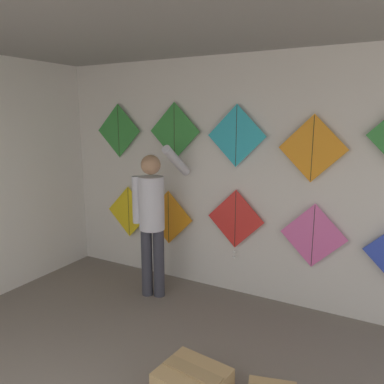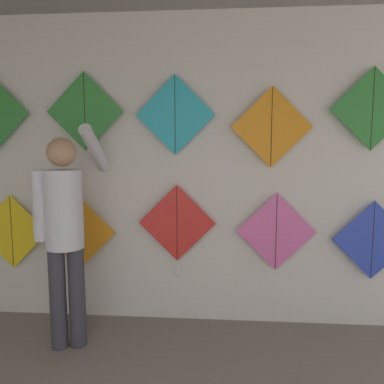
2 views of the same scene
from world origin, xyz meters
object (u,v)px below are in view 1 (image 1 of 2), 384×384
object	(u,v)px
kite_8	(313,149)
kite_7	(236,136)
kite_5	(119,131)
kite_6	(174,131)
shopkeeper	(152,213)
kite_3	(313,236)
kite_0	(129,212)
kite_1	(169,217)
kite_2	(235,221)

from	to	relation	value
kite_8	kite_7	bearing A→B (deg)	180.00
kite_5	kite_6	distance (m)	0.87
kite_5	kite_7	bearing A→B (deg)	0.00
shopkeeper	kite_3	distance (m)	1.80
kite_0	kite_1	xyz separation A→B (m)	(0.65, 0.00, 0.00)
kite_5	kite_7	distance (m)	1.69
kite_1	kite_5	distance (m)	1.34
kite_5	kite_8	distance (m)	2.53
kite_1	kite_2	bearing A→B (deg)	-0.03
kite_0	kite_8	distance (m)	2.59
kite_1	kite_8	xyz separation A→B (m)	(1.75, 0.00, 0.96)
kite_6	kite_0	bearing A→B (deg)	180.00
kite_1	kite_7	size ratio (longest dim) A/B	1.00
kite_7	kite_8	world-z (taller)	kite_7
kite_1	kite_5	world-z (taller)	kite_5
kite_8	kite_5	bearing A→B (deg)	180.00
kite_8	kite_2	bearing A→B (deg)	-179.97
kite_1	kite_7	bearing A→B (deg)	0.00
kite_7	kite_6	bearing A→B (deg)	180.00
kite_1	kite_3	xyz separation A→B (m)	(1.82, 0.00, 0.04)
shopkeeper	kite_7	size ratio (longest dim) A/B	2.57
shopkeeper	kite_8	distance (m)	1.90
kite_7	kite_2	bearing A→B (deg)	-2.03
kite_5	kite_7	world-z (taller)	kite_5
shopkeeper	kite_5	bearing A→B (deg)	131.79
shopkeeper	kite_5	distance (m)	1.35
kite_1	kite_5	bearing A→B (deg)	180.00
kite_0	kite_1	world-z (taller)	kite_1
kite_2	kite_5	world-z (taller)	kite_5
kite_3	kite_8	xyz separation A→B (m)	(-0.06, 0.00, 0.92)
kite_2	kite_8	xyz separation A→B (m)	(0.83, 0.00, 0.88)
kite_5	kite_8	bearing A→B (deg)	0.00
kite_3	kite_5	world-z (taller)	kite_5
kite_2	kite_3	world-z (taller)	kite_2
kite_0	kite_3	xyz separation A→B (m)	(2.46, 0.00, 0.04)
kite_1	kite_6	bearing A→B (deg)	0.00
kite_2	kite_8	bearing A→B (deg)	0.03
kite_3	kite_6	distance (m)	2.02
shopkeeper	kite_7	bearing A→B (deg)	12.96
kite_0	kite_5	world-z (taller)	kite_5
kite_3	kite_5	distance (m)	2.80
kite_3	kite_5	size ratio (longest dim) A/B	1.00
shopkeeper	kite_1	bearing A→B (deg)	82.48
shopkeeper	kite_0	size ratio (longest dim) A/B	2.57
shopkeeper	kite_0	world-z (taller)	shopkeeper
kite_5	kite_6	size ratio (longest dim) A/B	1.00
kite_1	kite_0	bearing A→B (deg)	180.00
shopkeeper	kite_1	xyz separation A→B (m)	(-0.09, 0.50, -0.18)
kite_0	kite_2	world-z (taller)	kite_2
kite_1	kite_8	size ratio (longest dim) A/B	1.00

